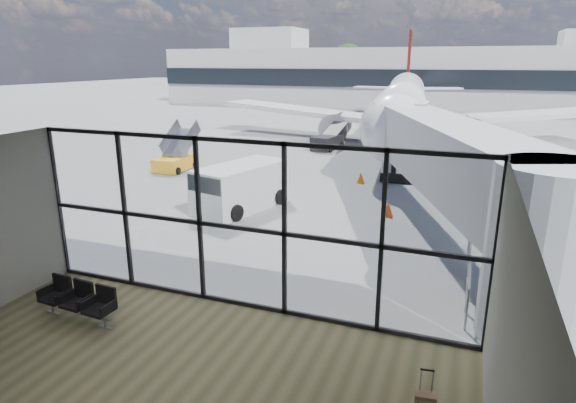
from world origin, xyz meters
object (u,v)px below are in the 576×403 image
Objects in this scene: belt_loader at (328,141)px; mobile_stairs at (176,161)px; airliner at (403,103)px; service_van at (240,187)px; seating_row at (80,298)px.

mobile_stairs is at bearing -114.59° from belt_loader.
airliner reaches higher than mobile_stairs.
airliner is 7.56× the size of service_van.
airliner is 23.27m from service_van.
service_van is (-0.37, 9.92, 0.47)m from seating_row.
mobile_stairs reaches higher than seating_row.
mobile_stairs is (-7.10, 5.77, -0.47)m from service_van.
seating_row is 17.37m from mobile_stairs.
belt_loader is at bearing 95.62° from seating_row.
seating_row is 0.06× the size of airliner.
service_van is at bearing -105.74° from airliner.
airliner is at bearing 56.08° from mobile_stairs.
belt_loader reaches higher than seating_row.
seating_row is 0.68× the size of mobile_stairs.
mobile_stairs is at bearing -128.79° from airliner.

